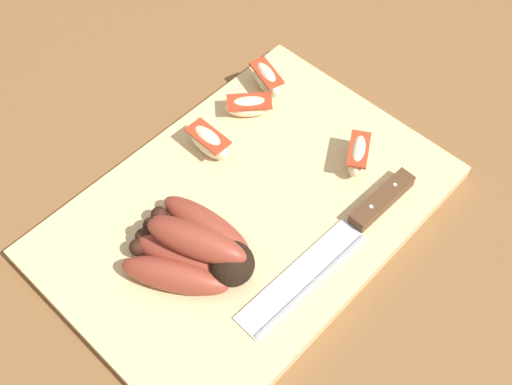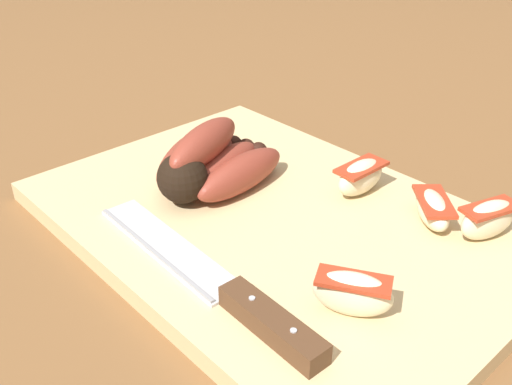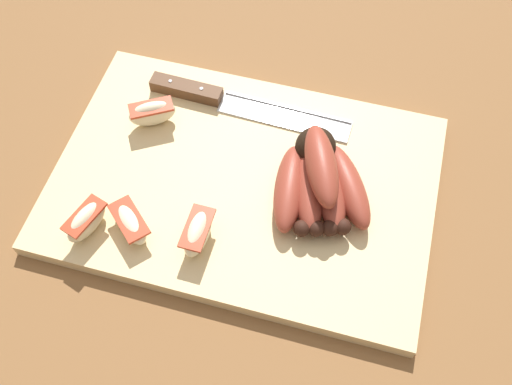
{
  "view_description": "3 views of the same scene",
  "coord_description": "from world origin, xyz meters",
  "px_view_note": "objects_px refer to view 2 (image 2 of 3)",
  "views": [
    {
      "loc": [
        0.29,
        0.28,
        0.65
      ],
      "look_at": [
        -0.01,
        -0.01,
        0.05
      ],
      "focal_mm": 43.55,
      "sensor_mm": 36.0,
      "label": 1
    },
    {
      "loc": [
        -0.34,
        0.33,
        0.33
      ],
      "look_at": [
        0.03,
        -0.01,
        0.04
      ],
      "focal_mm": 40.96,
      "sensor_mm": 36.0,
      "label": 2
    },
    {
      "loc": [
        0.12,
        -0.4,
        0.65
      ],
      "look_at": [
        0.02,
        -0.04,
        0.04
      ],
      "focal_mm": 41.72,
      "sensor_mm": 36.0,
      "label": 3
    }
  ],
  "objects_px": {
    "apple_wedge_far": "(433,209)",
    "apple_wedge_middle": "(488,219)",
    "apple_wedge_near": "(361,176)",
    "apple_wedge_extra": "(353,293)",
    "banana_bunch": "(209,163)",
    "chefs_knife": "(231,294)"
  },
  "relations": [
    {
      "from": "apple_wedge_far",
      "to": "apple_wedge_middle",
      "type": "bearing_deg",
      "value": -163.97
    },
    {
      "from": "apple_wedge_near",
      "to": "apple_wedge_far",
      "type": "bearing_deg",
      "value": -175.19
    },
    {
      "from": "apple_wedge_extra",
      "to": "apple_wedge_far",
      "type": "bearing_deg",
      "value": -79.15
    },
    {
      "from": "banana_bunch",
      "to": "apple_wedge_extra",
      "type": "xyz_separation_m",
      "value": [
        -0.23,
        0.05,
        -0.0
      ]
    },
    {
      "from": "banana_bunch",
      "to": "chefs_knife",
      "type": "distance_m",
      "value": 0.19
    },
    {
      "from": "banana_bunch",
      "to": "apple_wedge_near",
      "type": "distance_m",
      "value": 0.16
    },
    {
      "from": "chefs_knife",
      "to": "apple_wedge_near",
      "type": "relative_size",
      "value": 4.46
    },
    {
      "from": "chefs_knife",
      "to": "apple_wedge_far",
      "type": "xyz_separation_m",
      "value": [
        -0.04,
        -0.22,
        0.01
      ]
    },
    {
      "from": "chefs_knife",
      "to": "apple_wedge_extra",
      "type": "relative_size",
      "value": 4.34
    },
    {
      "from": "banana_bunch",
      "to": "apple_wedge_far",
      "type": "xyz_separation_m",
      "value": [
        -0.2,
        -0.11,
        -0.01
      ]
    },
    {
      "from": "apple_wedge_far",
      "to": "apple_wedge_near",
      "type": "bearing_deg",
      "value": 4.81
    },
    {
      "from": "apple_wedge_extra",
      "to": "banana_bunch",
      "type": "bearing_deg",
      "value": -11.49
    },
    {
      "from": "apple_wedge_extra",
      "to": "apple_wedge_middle",
      "type": "bearing_deg",
      "value": -95.98
    },
    {
      "from": "chefs_knife",
      "to": "apple_wedge_middle",
      "type": "height_order",
      "value": "apple_wedge_middle"
    },
    {
      "from": "apple_wedge_middle",
      "to": "apple_wedge_extra",
      "type": "xyz_separation_m",
      "value": [
        0.02,
        0.17,
        0.0
      ]
    },
    {
      "from": "apple_wedge_near",
      "to": "apple_wedge_far",
      "type": "height_order",
      "value": "apple_wedge_near"
    },
    {
      "from": "apple_wedge_near",
      "to": "apple_wedge_extra",
      "type": "relative_size",
      "value": 0.97
    },
    {
      "from": "apple_wedge_middle",
      "to": "chefs_knife",
      "type": "bearing_deg",
      "value": 68.05
    },
    {
      "from": "chefs_knife",
      "to": "apple_wedge_extra",
      "type": "bearing_deg",
      "value": -142.06
    },
    {
      "from": "banana_bunch",
      "to": "apple_wedge_extra",
      "type": "height_order",
      "value": "banana_bunch"
    },
    {
      "from": "banana_bunch",
      "to": "apple_wedge_middle",
      "type": "relative_size",
      "value": 2.32
    },
    {
      "from": "banana_bunch",
      "to": "apple_wedge_near",
      "type": "height_order",
      "value": "banana_bunch"
    }
  ]
}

